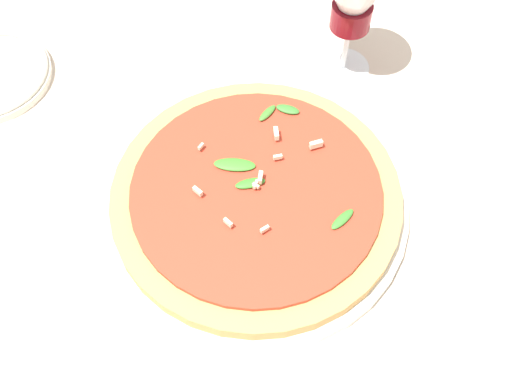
# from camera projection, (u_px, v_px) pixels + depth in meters

# --- Properties ---
(ground_plane) EXTENTS (6.00, 6.00, 0.00)m
(ground_plane) POSITION_uv_depth(u_px,v_px,m) (245.00, 204.00, 0.66)
(ground_plane) COLOR beige
(pizza_arugula_main) EXTENTS (0.33, 0.33, 0.05)m
(pizza_arugula_main) POSITION_uv_depth(u_px,v_px,m) (256.00, 198.00, 0.65)
(pizza_arugula_main) COLOR silver
(pizza_arugula_main) RESTS_ON ground_plane
(wine_glass) EXTENTS (0.09, 0.09, 0.15)m
(wine_glass) POSITION_uv_depth(u_px,v_px,m) (353.00, 2.00, 0.69)
(wine_glass) COLOR white
(wine_glass) RESTS_ON ground_plane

